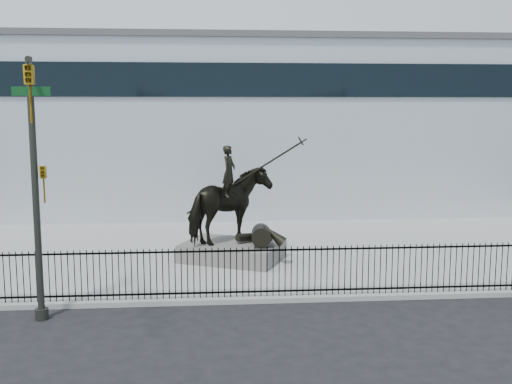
{
  "coord_description": "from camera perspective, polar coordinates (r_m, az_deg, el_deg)",
  "views": [
    {
      "loc": [
        -2.45,
        -15.84,
        5.73
      ],
      "look_at": [
        -0.69,
        6.0,
        2.61
      ],
      "focal_mm": 42.0,
      "sensor_mm": 36.0,
      "label": 1
    }
  ],
  "objects": [
    {
      "name": "picket_fence",
      "position": [
        17.93,
        3.43,
        -7.52
      ],
      "size": [
        22.1,
        0.1,
        1.5
      ],
      "color": "black",
      "rests_on": "plaza"
    },
    {
      "name": "plaza",
      "position": [
        23.66,
        1.47,
        -5.72
      ],
      "size": [
        30.0,
        12.0,
        0.15
      ],
      "primitive_type": "cube",
      "color": "gray",
      "rests_on": "ground"
    },
    {
      "name": "traffic_signal_left",
      "position": [
        15.91,
        -20.28,
        1.48
      ],
      "size": [
        1.52,
        4.84,
        7.0
      ],
      "color": "#282A24",
      "rests_on": "ground"
    },
    {
      "name": "building",
      "position": [
        35.95,
        -0.71,
        6.14
      ],
      "size": [
        44.0,
        14.0,
        9.0
      ],
      "primitive_type": "cube",
      "color": "#B5BDC6",
      "rests_on": "ground"
    },
    {
      "name": "equestrian_statue",
      "position": [
        21.72,
        -2.15,
        -1.38
      ],
      "size": [
        4.05,
        3.45,
        3.75
      ],
      "rotation": [
        0.0,
        0.0,
        -0.43
      ],
      "color": "black",
      "rests_on": "statue_plinth"
    },
    {
      "name": "ground",
      "position": [
        17.02,
        4.01,
        -11.58
      ],
      "size": [
        120.0,
        120.0,
        0.0
      ],
      "primitive_type": "plane",
      "color": "black",
      "rests_on": "ground"
    },
    {
      "name": "statue_plinth",
      "position": [
        22.08,
        -2.28,
        -5.67
      ],
      "size": [
        4.12,
        3.59,
        0.65
      ],
      "primitive_type": "cube",
      "rotation": [
        0.0,
        0.0,
        -0.43
      ],
      "color": "#585550",
      "rests_on": "plaza"
    }
  ]
}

